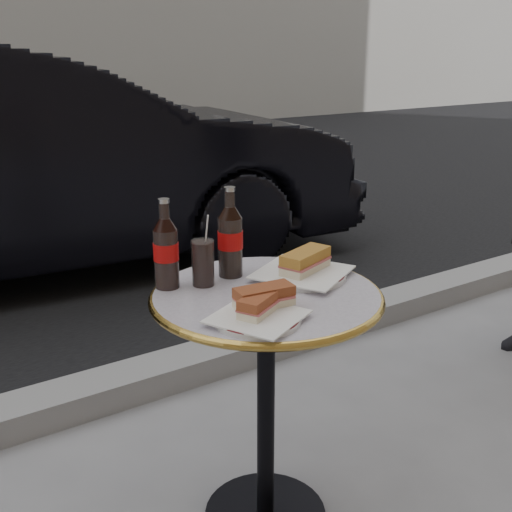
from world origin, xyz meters
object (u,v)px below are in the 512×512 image
parked_car (22,163)px  cola_glass (203,263)px  cola_bottle_right (230,232)px  plate_left (257,319)px  cola_bottle_left (166,244)px  bistro_table (266,413)px  plate_right (302,275)px

parked_car → cola_glass: bearing=-178.0°
cola_bottle_right → parked_car: parked_car is taller
plate_left → parked_car: (0.19, 2.84, -0.06)m
cola_bottle_left → cola_bottle_right: size_ratio=0.96×
bistro_table → cola_glass: size_ratio=5.74×
bistro_table → parked_car: 2.72m
bistro_table → cola_bottle_right: bearing=93.5°
plate_left → cola_bottle_left: (-0.07, 0.33, 0.12)m
cola_bottle_left → parked_car: 2.54m
cola_glass → bistro_table: bearing=-51.7°
plate_left → plate_right: 0.33m
plate_right → parked_car: bearing=91.8°
plate_right → cola_bottle_left: size_ratio=1.01×
parked_car → plate_right: bearing=-172.2°
plate_left → parked_car: bearing=86.1°
plate_right → cola_glass: size_ratio=1.94×
bistro_table → plate_right: size_ratio=2.96×
cola_bottle_right → parked_car: 2.54m
cola_bottle_left → cola_glass: bearing=-23.8°
plate_right → cola_bottle_left: (-0.35, 0.14, 0.12)m
cola_glass → cola_bottle_left: bearing=156.2°
parked_car → cola_bottle_left: bearing=179.9°
plate_right → cola_glass: 0.29m
bistro_table → plate_left: plate_left is taller
plate_right → cola_bottle_left: 0.40m
cola_bottle_left → cola_bottle_right: bearing=-4.8°
bistro_table → cola_bottle_left: cola_bottle_left is taller
bistro_table → plate_right: (0.15, 0.04, 0.37)m
plate_right → parked_car: size_ratio=0.06×
plate_left → parked_car: 2.85m
bistro_table → cola_glass: cola_glass is taller
plate_left → cola_bottle_right: cola_bottle_right is taller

